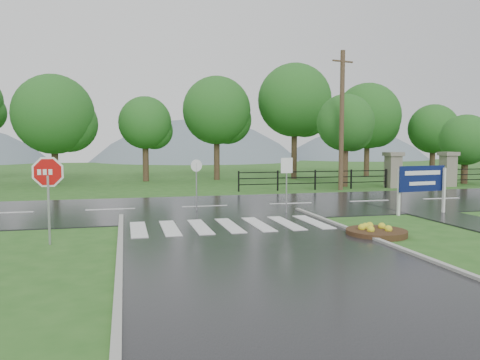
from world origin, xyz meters
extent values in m
plane|color=#2A5C1E|center=(0.00, 0.00, 0.00)|extent=(120.00, 120.00, 0.00)
cube|color=black|center=(0.00, 10.00, 0.00)|extent=(90.00, 8.00, 0.04)
cube|color=#272729|center=(8.50, 4.00, 0.00)|extent=(2.20, 11.00, 0.04)
cube|color=silver|center=(-3.00, 5.00, 0.06)|extent=(0.50, 2.80, 0.02)
cube|color=silver|center=(-2.00, 5.00, 0.06)|extent=(0.50, 2.80, 0.02)
cube|color=silver|center=(-1.00, 5.00, 0.06)|extent=(0.50, 2.80, 0.02)
cube|color=silver|center=(0.00, 5.00, 0.06)|extent=(0.50, 2.80, 0.02)
cube|color=silver|center=(1.00, 5.00, 0.06)|extent=(0.50, 2.80, 0.02)
cube|color=silver|center=(2.00, 5.00, 0.06)|extent=(0.50, 2.80, 0.02)
cube|color=silver|center=(3.00, 5.00, 0.06)|extent=(0.50, 2.80, 0.02)
cube|color=#A3A39B|center=(-3.55, -4.00, 0.00)|extent=(0.15, 24.00, 0.12)
cube|color=gray|center=(13.00, 16.00, 1.00)|extent=(0.80, 0.80, 2.00)
cube|color=#6B6659|center=(13.00, 16.00, 2.12)|extent=(1.00, 1.00, 0.24)
cube|color=gray|center=(17.00, 16.00, 1.00)|extent=(0.80, 0.80, 2.00)
cube|color=#6B6659|center=(17.00, 16.00, 2.12)|extent=(1.00, 1.00, 0.24)
cube|color=black|center=(7.75, 16.00, 0.40)|extent=(9.50, 0.05, 0.05)
cube|color=black|center=(7.75, 16.00, 0.75)|extent=(9.50, 0.05, 0.05)
cube|color=black|center=(7.75, 16.00, 1.10)|extent=(9.50, 0.05, 0.05)
cube|color=black|center=(3.00, 16.00, 0.60)|extent=(0.08, 0.08, 1.20)
cube|color=black|center=(12.50, 16.00, 0.60)|extent=(0.08, 0.08, 1.20)
cube|color=black|center=(17.50, 16.00, 0.60)|extent=(0.08, 0.08, 1.20)
sphere|color=slate|center=(8.00, 65.00, -17.28)|extent=(48.00, 48.00, 48.00)
sphere|color=slate|center=(36.00, 65.00, -12.96)|extent=(36.00, 36.00, 36.00)
cube|color=#939399|center=(-5.45, 3.55, 0.96)|extent=(0.06, 0.06, 1.93)
cylinder|color=white|center=(-5.45, 3.56, 2.03)|extent=(1.16, 0.06, 1.16)
cylinder|color=#B80D0C|center=(-5.45, 3.55, 2.03)|extent=(1.01, 0.07, 1.01)
cube|color=silver|center=(6.93, 5.87, 0.92)|extent=(0.10, 0.10, 1.84)
cube|color=silver|center=(8.95, 5.87, 0.92)|extent=(0.10, 0.10, 1.84)
cube|color=#0B1548|center=(7.94, 5.87, 1.42)|extent=(2.19, 0.35, 1.01)
cube|color=white|center=(7.94, 5.84, 1.65)|extent=(1.73, 0.24, 0.17)
cube|color=white|center=(7.94, 5.84, 1.24)|extent=(1.28, 0.18, 0.14)
cylinder|color=#332111|center=(4.03, 2.50, 0.09)|extent=(1.83, 1.83, 0.18)
cube|color=#939399|center=(2.85, 7.37, 1.05)|extent=(0.04, 0.04, 2.10)
cube|color=white|center=(2.85, 7.35, 1.93)|extent=(0.50, 0.06, 0.61)
cylinder|color=#939399|center=(-0.54, 8.85, 1.00)|extent=(0.06, 0.06, 2.00)
cylinder|color=white|center=(-0.54, 8.83, 1.90)|extent=(0.48, 0.16, 0.50)
cylinder|color=#473523|center=(9.18, 15.50, 4.12)|extent=(0.27, 0.27, 8.25)
cube|color=brown|center=(9.18, 15.50, 7.61)|extent=(1.45, 0.41, 0.09)
cylinder|color=#3D2B1C|center=(10.42, 17.50, 1.72)|extent=(0.49, 0.49, 3.43)
sphere|color=#1D5B1C|center=(10.42, 17.50, 4.12)|extent=(3.65, 3.65, 3.65)
cylinder|color=#3D2B1C|center=(19.50, 17.50, 1.26)|extent=(0.43, 0.43, 2.53)
sphere|color=#1D5B1C|center=(19.50, 17.50, 3.03)|extent=(3.49, 3.49, 3.49)
camera|label=1|loc=(-3.39, -10.16, 2.83)|focal=35.00mm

